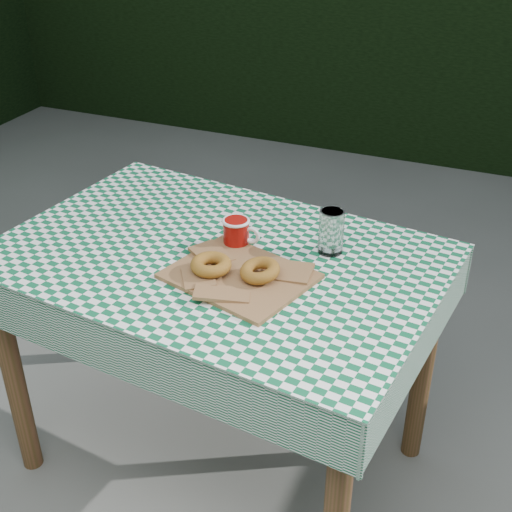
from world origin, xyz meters
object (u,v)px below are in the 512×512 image
Objects in this scene: table at (221,366)px; coffee_mug at (236,233)px; paper_bag at (239,275)px; drinking_glass at (331,231)px.

table is 8.20× the size of coffee_mug.
coffee_mug reaches higher than paper_bag.
table is at bearing -154.59° from drinking_glass.
drinking_glass reaches higher than paper_bag.
coffee_mug is (0.03, 0.06, 0.42)m from table.
drinking_glass is (0.17, 0.21, 0.05)m from paper_bag.
table is 9.48× the size of drinking_glass.
coffee_mug is at bearing 116.68° from paper_bag.
paper_bag is 2.39× the size of coffee_mug.
table is at bearing 140.43° from paper_bag.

